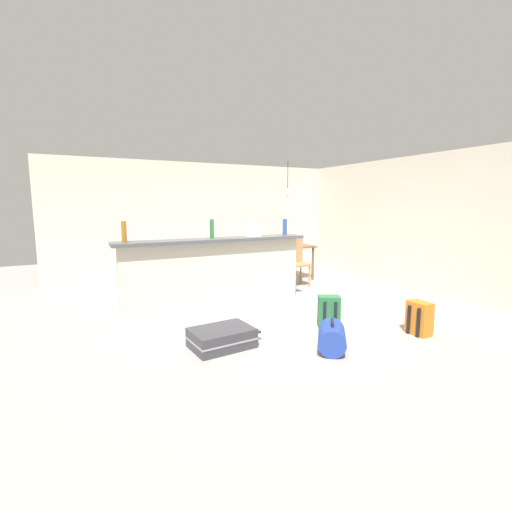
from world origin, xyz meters
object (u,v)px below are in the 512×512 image
Objects in this scene: bottle_amber at (124,232)px; bottle_blue at (285,227)px; pendant_lamp at (288,191)px; backpack_orange at (420,319)px; bottle_green at (212,229)px; suitcase_flat_charcoal at (222,338)px; backpack_green at (329,312)px; dining_chair_near_partition at (296,260)px; duffel_bag_blue at (332,337)px; grocery_bag at (252,229)px; dining_table at (285,250)px.

bottle_amber reaches higher than bottle_blue.
backpack_orange is (-0.30, -3.61, -1.68)m from pendant_lamp.
bottle_green is 2.69m from pendant_lamp.
backpack_green is at bearing -0.36° from suitcase_flat_charcoal.
duffel_bag_blue is at bearing -116.33° from dining_chair_near_partition.
bottle_amber is at bearing 118.85° from suitcase_flat_charcoal.
duffel_bag_blue is (-1.29, 0.10, -0.05)m from backpack_orange.
grocery_bag is at bearing 88.11° from duffel_bag_blue.
backpack_green is (-0.24, -1.52, -1.03)m from bottle_blue.
grocery_bag is 2.16m from suitcase_flat_charcoal.
grocery_bag reaches higher than dining_chair_near_partition.
grocery_bag is 0.24× the size of dining_table.
backpack_green is (0.39, -1.49, -1.01)m from grocery_bag.
pendant_lamp is 4.28m from suitcase_flat_charcoal.
backpack_orange is at bearing -35.16° from bottle_amber.
backpack_orange is (1.91, -2.20, -1.05)m from bottle_green.
duffel_bag_blue is at bearing -31.36° from suitcase_flat_charcoal.
suitcase_flat_charcoal is (-1.75, -1.51, -1.13)m from bottle_blue.
dining_table is 1.23m from pendant_lamp.
bottle_green is 3.10m from backpack_orange.
dining_table is 3.08m from backpack_green.
bottle_amber is at bearing 131.38° from duffel_bag_blue.
bottle_blue is at bearing 40.73° from suitcase_flat_charcoal.
pendant_lamp reaches higher than backpack_green.
dining_table is 0.59m from dining_chair_near_partition.
backpack_orange is 1.30m from duffel_bag_blue.
bottle_amber is at bearing -158.28° from pendant_lamp.
suitcase_flat_charcoal is (-1.13, -1.48, -1.10)m from grocery_bag.
suitcase_flat_charcoal is 2.03× the size of backpack_orange.
bottle_green is at bearing -177.62° from bottle_blue.
pendant_lamp is 1.75× the size of backpack_orange.
bottle_blue reaches higher than suitcase_flat_charcoal.
bottle_amber is 2.57m from bottle_blue.
backpack_orange is (1.22, -2.23, -1.01)m from grocery_bag.
pendant_lamp is at bearing 65.62° from duffel_bag_blue.
pendant_lamp is 4.22m from duffel_bag_blue.
suitcase_flat_charcoal is (-2.58, -2.84, -0.54)m from dining_table.
bottle_blue is 1.74m from pendant_lamp.
bottle_green is 0.69× the size of backpack_orange.
grocery_bag is 2.07m from dining_table.
bottle_green is 2.63m from dining_table.
backpack_green is at bearing -111.47° from pendant_lamp.
grocery_bag is at bearing 118.74° from backpack_orange.
duffel_bag_blue is (-0.46, -0.63, -0.05)m from backpack_green.
bottle_amber is 0.68× the size of backpack_orange.
bottle_blue is at bearing 0.61° from bottle_amber.
backpack_orange reaches higher than duffel_bag_blue.
bottle_amber reaches higher than dining_table.
pendant_lamp reaches higher than suitcase_flat_charcoal.
bottle_green reaches higher than backpack_orange.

